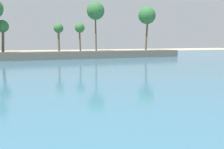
# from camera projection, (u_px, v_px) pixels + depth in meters

# --- Properties ---
(sea) EXTENTS (220.00, 95.30, 0.06)m
(sea) POSITION_uv_depth(u_px,v_px,m) (8.00, 63.00, 51.08)
(sea) COLOR #386B84
(sea) RESTS_ON ground
(palm_headland) EXTENTS (85.41, 6.95, 13.41)m
(palm_headland) POSITION_uv_depth(u_px,v_px,m) (2.00, 40.00, 57.22)
(palm_headland) COLOR #605B54
(palm_headland) RESTS_ON ground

